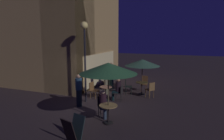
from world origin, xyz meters
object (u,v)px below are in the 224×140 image
at_px(cafe_table_2, 106,90).
at_px(cafe_chair_2, 151,89).
at_px(cafe_table_0, 108,110).
at_px(cafe_chair_3, 144,82).
at_px(cafe_chair_1, 127,85).
at_px(patron_seated_0, 103,102).
at_px(patio_umbrella_1, 142,63).
at_px(cafe_chair_5, 120,92).
at_px(patio_umbrella_0, 108,68).
at_px(patron_standing_2, 111,76).
at_px(cafe_table_1, 142,85).
at_px(cafe_chair_4, 93,89).
at_px(patron_standing_4, 106,79).
at_px(street_lamp_near_corner, 85,42).
at_px(menu_sandwich_board, 73,129).
at_px(patron_seated_1, 117,88).
at_px(patron_standing_3, 79,90).
at_px(cafe_chair_0, 102,104).

height_order(cafe_table_2, cafe_chair_2, cafe_chair_2).
xyz_separation_m(cafe_table_0, cafe_chair_3, (5.36, -0.30, 0.02)).
distance_m(cafe_chair_1, patron_seated_0, 3.75).
bearing_deg(cafe_table_2, cafe_chair_3, -32.11).
relative_size(patio_umbrella_1, cafe_chair_5, 2.49).
bearing_deg(patron_seated_0, patio_umbrella_0, 0.00).
bearing_deg(cafe_table_2, patio_umbrella_1, -42.39).
height_order(cafe_chair_1, patron_standing_2, patron_standing_2).
bearing_deg(patio_umbrella_0, cafe_table_2, 24.85).
bearing_deg(cafe_table_1, patio_umbrella_1, 0.00).
relative_size(cafe_table_2, cafe_chair_1, 0.78).
xyz_separation_m(cafe_chair_4, patron_standing_4, (1.01, -0.41, 0.41)).
distance_m(street_lamp_near_corner, cafe_chair_2, 4.55).
distance_m(menu_sandwich_board, cafe_chair_3, 7.20).
distance_m(patio_umbrella_1, patron_seated_1, 2.32).
relative_size(cafe_chair_5, patron_standing_3, 0.53).
distance_m(cafe_table_2, cafe_chair_3, 3.01).
height_order(menu_sandwich_board, cafe_table_2, menu_sandwich_board).
height_order(menu_sandwich_board, cafe_chair_4, cafe_chair_4).
bearing_deg(cafe_chair_2, cafe_chair_4, 58.52).
height_order(street_lamp_near_corner, patron_standing_4, street_lamp_near_corner).
height_order(cafe_chair_3, patron_standing_2, patron_standing_2).
bearing_deg(cafe_table_2, patio_umbrella_0, -155.15).
relative_size(street_lamp_near_corner, patio_umbrella_0, 1.69).
height_order(cafe_table_2, patio_umbrella_0, patio_umbrella_0).
height_order(cafe_chair_0, cafe_chair_4, cafe_chair_0).
height_order(cafe_chair_5, patron_standing_2, patron_standing_2).
distance_m(cafe_chair_0, cafe_chair_1, 3.64).
height_order(patio_umbrella_1, cafe_chair_2, patio_umbrella_1).
bearing_deg(patron_seated_0, patron_standing_4, 159.73).
bearing_deg(cafe_table_0, menu_sandwich_board, 163.21).
bearing_deg(cafe_chair_2, menu_sandwich_board, 113.72).
bearing_deg(street_lamp_near_corner, patron_standing_2, -4.76).
bearing_deg(cafe_table_2, patron_seated_1, -84.63).
distance_m(cafe_chair_1, cafe_chair_2, 1.50).
height_order(street_lamp_near_corner, cafe_chair_3, street_lamp_near_corner).
bearing_deg(cafe_chair_0, patron_seated_0, 0.00).
xyz_separation_m(patio_umbrella_0, cafe_chair_5, (2.89, 0.51, -1.76)).
bearing_deg(cafe_table_0, cafe_chair_2, -13.11).
distance_m(cafe_chair_1, patron_standing_2, 1.72).
bearing_deg(street_lamp_near_corner, cafe_table_2, -52.72).
bearing_deg(cafe_chair_4, patron_standing_2, 91.67).
height_order(cafe_chair_1, patron_seated_1, patron_seated_1).
height_order(cafe_table_2, cafe_chair_5, cafe_chair_5).
bearing_deg(patio_umbrella_0, cafe_table_1, -3.87).
distance_m(cafe_chair_5, patron_standing_3, 2.27).
bearing_deg(cafe_chair_1, cafe_chair_0, -109.81).
height_order(cafe_table_0, patio_umbrella_1, patio_umbrella_1).
bearing_deg(cafe_chair_1, patron_standing_2, 126.76).
distance_m(street_lamp_near_corner, patio_umbrella_0, 3.19).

